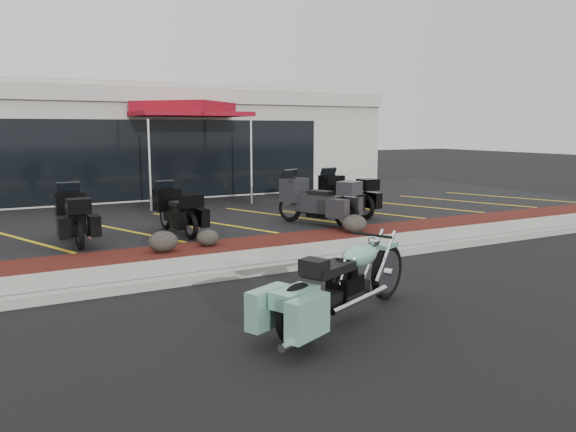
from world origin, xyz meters
TOP-DOWN VIEW (x-y plane):
  - ground at (0.00, 0.00)m, footprint 90.00×90.00m
  - curb at (0.00, 0.90)m, footprint 24.00×0.25m
  - sidewalk at (0.00, 1.60)m, footprint 24.00×1.20m
  - mulch_bed at (0.00, 2.80)m, footprint 24.00×1.20m
  - upper_lot at (0.00, 8.20)m, footprint 26.00×9.60m
  - dealership_building at (0.00, 14.47)m, footprint 18.00×8.16m
  - boulder_left at (-2.01, 2.76)m, footprint 0.57×0.48m
  - boulder_mid at (-1.05, 2.89)m, footprint 0.47×0.39m
  - boulder_right at (2.41, 2.66)m, footprint 0.59×0.49m
  - hero_cruiser at (0.19, -1.34)m, footprint 3.19×2.01m
  - touring_black_front at (-3.37, 5.27)m, footprint 0.84×2.11m
  - touring_black_mid at (-1.25, 5.19)m, footprint 0.94×2.07m
  - touring_grey at (1.87, 4.76)m, footprint 1.77×2.48m
  - touring_black_rear at (3.65, 5.72)m, footprint 1.04×2.26m
  - traffic_cone at (-0.20, 7.22)m, footprint 0.32×0.32m
  - popup_canopy at (0.85, 10.00)m, footprint 3.57×3.57m

SIDE VIEW (x-z plane):
  - ground at x=0.00m, z-range 0.00..0.00m
  - curb at x=0.00m, z-range 0.00..0.15m
  - sidewalk at x=0.00m, z-range 0.00..0.15m
  - upper_lot at x=0.00m, z-range 0.00..0.15m
  - mulch_bed at x=0.00m, z-range 0.00..0.16m
  - boulder_mid at x=-1.05m, z-range 0.16..0.49m
  - boulder_left at x=-2.01m, z-range 0.16..0.57m
  - traffic_cone at x=-0.20m, z-range 0.15..0.59m
  - boulder_right at x=2.41m, z-range 0.16..0.58m
  - hero_cruiser at x=0.19m, z-range 0.00..1.11m
  - touring_black_mid at x=-1.25m, z-range 0.15..1.32m
  - touring_black_front at x=-3.37m, z-range 0.15..1.37m
  - touring_black_rear at x=3.65m, z-range 0.15..1.42m
  - touring_grey at x=1.87m, z-range 0.15..1.50m
  - dealership_building at x=0.00m, z-range 0.01..4.01m
  - popup_canopy at x=0.85m, z-range 1.46..4.67m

